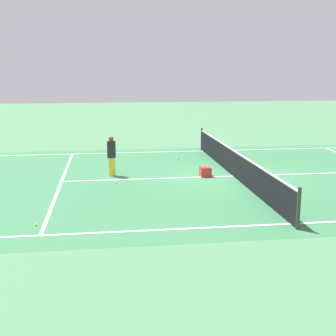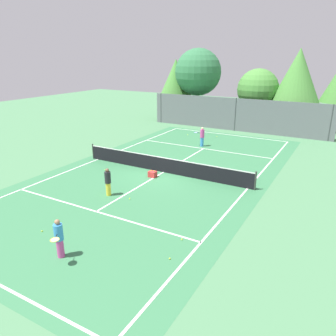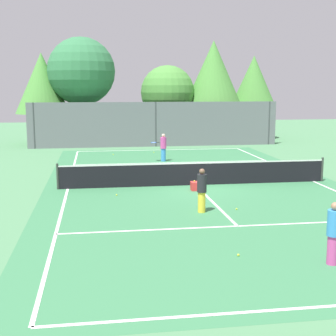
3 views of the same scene
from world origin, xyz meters
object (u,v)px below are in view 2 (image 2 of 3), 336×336
Objects in this scene: player_0 at (202,136)px; tennis_ball_5 at (105,170)px; tennis_ball_4 at (42,231)px; tennis_ball_2 at (188,135)px; tennis_ball_1 at (217,137)px; player_1 at (108,182)px; tennis_ball_0 at (182,239)px; tennis_ball_3 at (130,199)px; ball_crate at (152,174)px; tennis_ball_6 at (170,259)px; player_2 at (59,238)px.

player_0 is 9.16m from tennis_ball_5.
tennis_ball_4 is (-0.31, -15.99, -0.79)m from player_0.
tennis_ball_1 is at bearing 13.34° from tennis_ball_2.
tennis_ball_2 and tennis_ball_4 have the same top height.
tennis_ball_0 is at bearing -20.44° from player_1.
tennis_ball_0 is at bearing 23.27° from tennis_ball_4.
tennis_ball_1 and tennis_ball_3 have the same top height.
player_0 is 3.43× the size of ball_crate.
player_0 reaches higher than tennis_ball_6.
tennis_ball_3 is at bearing -85.04° from player_0.
player_2 is 23.46× the size of tennis_ball_4.
player_2 is 23.46× the size of tennis_ball_1.
player_0 is at bearing 109.77° from tennis_ball_6.
tennis_ball_5 is at bearing -103.64° from tennis_ball_1.
tennis_ball_0 is 18.07m from tennis_ball_1.
player_1 is 3.27× the size of ball_crate.
tennis_ball_5 is 1.00× the size of tennis_ball_6.
tennis_ball_0 is 1.41m from tennis_ball_6.
tennis_ball_2 is 19.16m from tennis_ball_4.
ball_crate reaches higher than tennis_ball_6.
tennis_ball_0 is at bearing -64.45° from tennis_ball_2.
tennis_ball_0 is 1.00× the size of tennis_ball_4.
ball_crate is 3.39m from tennis_ball_5.
player_0 is 24.27× the size of tennis_ball_3.
ball_crate is at bearing 80.88° from player_1.
tennis_ball_0 is 1.00× the size of tennis_ball_5.
tennis_ball_1 is at bearing 76.36° from tennis_ball_5.
tennis_ball_1 is 19.46m from tennis_ball_6.
tennis_ball_2 is at bearing 104.59° from tennis_ball_3.
player_1 is 3.61m from ball_crate.
player_1 is 6.69m from tennis_ball_6.
tennis_ball_2 is at bearing 99.65° from player_1.
player_0 is 3.73m from tennis_ball_1.
ball_crate is 7.08× the size of tennis_ball_5.
tennis_ball_4 and tennis_ball_6 have the same top height.
tennis_ball_5 is (-3.07, -8.59, -0.79)m from player_0.
player_1 is at bearing 148.91° from tennis_ball_6.
tennis_ball_6 is at bearing -53.59° from ball_crate.
tennis_ball_3 is at bearing 141.06° from tennis_ball_6.
tennis_ball_2 is 14.96m from tennis_ball_3.
tennis_ball_3 is (0.72, -3.39, -0.15)m from ball_crate.
player_2 is at bearing -84.73° from tennis_ball_1.
player_1 is at bearing -80.35° from tennis_ball_2.
tennis_ball_6 is at bearing -70.23° from player_0.
player_2 is at bearing -152.74° from tennis_ball_6.
tennis_ball_1 and tennis_ball_4 have the same top height.
tennis_ball_3 is 1.00× the size of tennis_ball_6.
tennis_ball_5 is at bearing -109.67° from player_0.
player_2 is 2.41m from tennis_ball_4.
player_2 reaches higher than tennis_ball_6.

